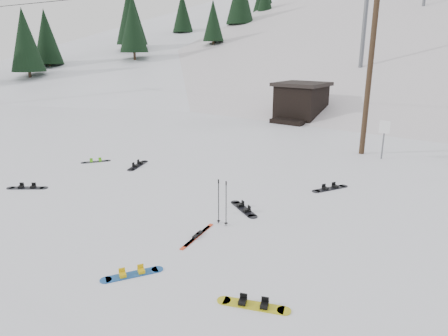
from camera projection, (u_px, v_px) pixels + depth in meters
The scene contains 17 objects.
ground at pixel (105, 247), 10.61m from camera, with size 200.00×200.00×0.00m, color white.
ski_slope at pixel (440, 176), 55.87m from camera, with size 60.00×75.00×45.00m, color silver.
ridge_left at pixel (210, 143), 71.24m from camera, with size 34.00×85.00×38.00m, color white.
treeline_left at pixel (186, 83), 60.84m from camera, with size 20.00×64.00×10.00m, color black, non-canonical shape.
utility_pole at pixel (371, 57), 18.75m from camera, with size 2.00×0.26×9.00m.
trail_sign at pixel (384, 133), 18.76m from camera, with size 0.50×0.09×1.85m.
lift_hut at pixel (301, 102), 29.06m from camera, with size 3.40×4.10×2.75m.
lift_tower_near at pixel (365, 14), 33.50m from camera, with size 2.20×0.36×8.00m.
hero_snowboard at pixel (132, 274), 9.29m from camera, with size 0.86×1.31×0.10m.
hero_skis at pixel (197, 236), 11.21m from camera, with size 0.47×1.74×0.09m.
ski_poles at pixel (222, 202), 11.80m from camera, with size 0.38×0.10×1.39m.
board_scatter_a at pixel (27, 188), 15.07m from camera, with size 1.29×1.06×0.11m.
board_scatter_b at pixel (138, 165), 17.97m from camera, with size 0.89×1.60×0.12m.
board_scatter_c at pixel (96, 161), 18.60m from camera, with size 0.84×1.17×0.09m.
board_scatter_d at pixel (244, 209), 13.08m from camera, with size 1.45×0.95×0.11m.
board_scatter_e at pixel (253, 305), 8.17m from camera, with size 1.46×0.75×0.11m.
board_scatter_f at pixel (330, 188), 15.00m from camera, with size 0.89×1.50×0.11m.
Camera 1 is at (8.34, -5.65, 5.06)m, focal length 32.00 mm.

